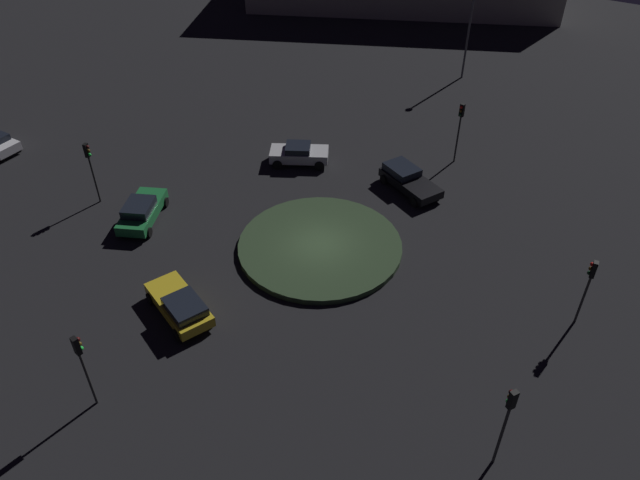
{
  "coord_description": "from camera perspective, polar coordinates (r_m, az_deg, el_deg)",
  "views": [
    {
      "loc": [
        -14.55,
        23.19,
        22.34
      ],
      "look_at": [
        0.0,
        0.0,
        0.6
      ],
      "focal_mm": 33.99,
      "sensor_mm": 36.0,
      "label": 1
    }
  ],
  "objects": [
    {
      "name": "traffic_light_northwest",
      "position": [
        24.56,
        17.24,
        -15.34
      ],
      "size": [
        0.4,
        0.37,
        4.49
      ],
      "rotation": [
        0.0,
        0.0,
        -0.54
      ],
      "color": "#2D2D2D",
      "rests_on": "ground_plane"
    },
    {
      "name": "ground_plane",
      "position": [
        35.33,
        0.0,
        -0.77
      ],
      "size": [
        115.56,
        115.56,
        0.0
      ],
      "primitive_type": "plane",
      "color": "black"
    },
    {
      "name": "car_silver",
      "position": [
        42.82,
        -1.99,
        8.14
      ],
      "size": [
        4.41,
        3.55,
        1.41
      ],
      "rotation": [
        0.0,
        0.0,
        3.65
      ],
      "color": "silver",
      "rests_on": "ground_plane"
    },
    {
      "name": "traffic_light_east",
      "position": [
        40.09,
        -20.84,
        6.93
      ],
      "size": [
        0.38,
        0.34,
        4.21
      ],
      "rotation": [
        0.0,
        0.0,
        -2.91
      ],
      "color": "#2D2D2D",
      "rests_on": "ground_plane"
    },
    {
      "name": "traffic_light_north",
      "position": [
        27.32,
        -21.54,
        -10.28
      ],
      "size": [
        0.33,
        0.38,
        4.18
      ],
      "rotation": [
        0.0,
        0.0,
        -1.75
      ],
      "color": "#2D2D2D",
      "rests_on": "ground_plane"
    },
    {
      "name": "car_green",
      "position": [
        38.6,
        -16.45,
        2.66
      ],
      "size": [
        3.53,
        4.76,
        1.47
      ],
      "rotation": [
        0.0,
        0.0,
        -1.13
      ],
      "color": "#1E7238",
      "rests_on": "ground_plane"
    },
    {
      "name": "traffic_light_west",
      "position": [
        31.72,
        24.01,
        -3.48
      ],
      "size": [
        0.37,
        0.33,
        3.99
      ],
      "rotation": [
        0.0,
        0.0,
        0.13
      ],
      "color": "#2D2D2D",
      "rests_on": "ground_plane"
    },
    {
      "name": "traffic_light_south",
      "position": [
        42.85,
        13.04,
        10.81
      ],
      "size": [
        0.34,
        0.38,
        4.41
      ],
      "rotation": [
        0.0,
        0.0,
        1.36
      ],
      "color": "#2D2D2D",
      "rests_on": "ground_plane"
    },
    {
      "name": "streetlamp_south",
      "position": [
        55.87,
        13.99,
        19.57
      ],
      "size": [
        0.53,
        0.53,
        7.87
      ],
      "color": "#4C4C51",
      "rests_on": "ground_plane"
    },
    {
      "name": "car_yellow",
      "position": [
        31.59,
        -13.01,
        -5.99
      ],
      "size": [
        4.74,
        3.32,
        1.36
      ],
      "rotation": [
        0.0,
        0.0,
        -0.38
      ],
      "color": "gold",
      "rests_on": "ground_plane"
    },
    {
      "name": "roundabout_island",
      "position": [
        35.22,
        0.0,
        -0.55
      ],
      "size": [
        9.53,
        9.53,
        0.34
      ],
      "primitive_type": "cylinder",
      "color": "#2D4228",
      "rests_on": "ground_plane"
    },
    {
      "name": "car_black",
      "position": [
        40.43,
        8.31,
        5.67
      ],
      "size": [
        4.84,
        3.62,
        1.35
      ],
      "rotation": [
        0.0,
        0.0,
        2.7
      ],
      "color": "black",
      "rests_on": "ground_plane"
    }
  ]
}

